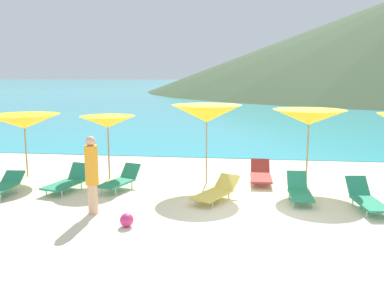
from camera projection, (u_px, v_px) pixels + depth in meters
name	position (u px, v px, depth m)	size (l,w,h in m)	color
ground_plane	(248.00, 150.00, 19.00)	(50.00, 100.00, 0.30)	beige
ocean_water	(244.00, 82.00, 231.37)	(650.00, 440.00, 0.02)	#2DADBC
umbrella_0	(24.00, 121.00, 13.00)	(2.37, 2.37, 2.05)	#9E7F59
umbrella_1	(108.00, 122.00, 12.72)	(1.94, 1.94, 2.03)	#9E7F59
umbrella_2	(207.00, 114.00, 12.14)	(2.28, 2.28, 2.41)	#9E7F59
umbrella_3	(309.00, 117.00, 11.94)	(2.30, 2.30, 2.29)	#9E7F59
lounge_chair_0	(68.00, 181.00, 11.65)	(0.96, 1.63, 0.69)	#268C66
lounge_chair_1	(299.00, 190.00, 10.60)	(0.57, 1.42, 0.68)	#268C66
lounge_chair_3	(121.00, 180.00, 11.72)	(0.99, 1.58, 0.66)	#268C66
lounge_chair_4	(3.00, 185.00, 11.15)	(0.66, 1.61, 0.53)	#268C66
lounge_chair_5	(216.00, 191.00, 10.66)	(1.26, 1.73, 0.57)	#D8BF4C
lounge_chair_8	(261.00, 174.00, 12.50)	(0.62, 1.61, 0.61)	#A53333
lounge_chair_9	(366.00, 198.00, 10.01)	(0.73, 1.72, 0.66)	#268C66
beachgoer_0	(92.00, 172.00, 9.53)	(0.31, 0.31, 1.88)	#DBAA84
beach_ball	(127.00, 220.00, 8.82)	(0.30, 0.30, 0.30)	#D83372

